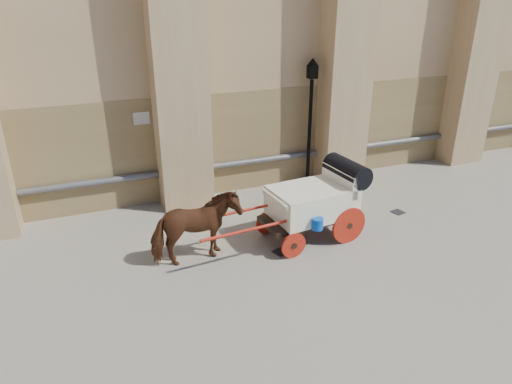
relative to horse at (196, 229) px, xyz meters
name	(u,v)px	position (x,y,z in m)	size (l,w,h in m)	color
ground	(269,258)	(1.54, -0.47, -0.82)	(90.00, 90.00, 0.00)	gray
horse	(196,229)	(0.00, 0.00, 0.00)	(0.88, 1.94, 1.64)	brown
carriage	(317,199)	(3.03, 0.05, 0.19)	(4.34, 1.62, 1.87)	black
street_lamp	(310,120)	(4.43, 3.15, 1.25)	(0.36, 0.36, 3.87)	black
drain_grate_near	(281,252)	(1.90, -0.36, -0.81)	(0.32, 0.32, 0.01)	black
drain_grate_far	(398,212)	(5.79, 0.37, -0.81)	(0.32, 0.32, 0.01)	black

